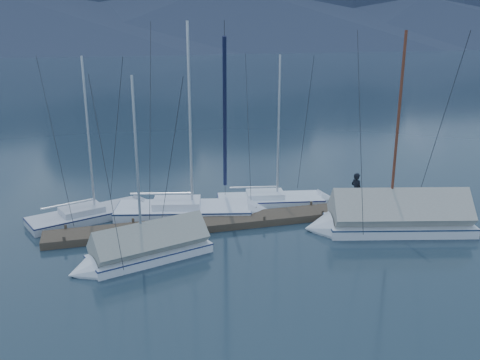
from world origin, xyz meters
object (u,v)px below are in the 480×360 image
object	(u,v)px
sailboat_covered_near	(386,220)
sailboat_covered_far	(139,251)
person	(356,190)
sailboat_open_mid	(203,212)
sailboat_open_left	(104,213)
sailboat_open_right	(285,201)

from	to	relation	value
sailboat_covered_near	sailboat_covered_far	xyz separation A→B (m)	(-11.31, -0.18, -0.10)
person	sailboat_open_mid	bearing A→B (deg)	55.74
sailboat_open_left	person	bearing A→B (deg)	-13.98
sailboat_open_left	sailboat_covered_near	xyz separation A→B (m)	(12.58, -5.57, 0.35)
person	sailboat_covered_far	bearing A→B (deg)	82.92
sailboat_open_left	person	distance (m)	12.76
sailboat_open_mid	sailboat_covered_near	xyz separation A→B (m)	(7.74, -4.31, 0.32)
sailboat_open_mid	sailboat_covered_near	world-z (taller)	sailboat_open_mid
sailboat_open_mid	sailboat_open_right	size ratio (longest dim) A/B	1.20
sailboat_open_right	person	size ratio (longest dim) A/B	4.82
sailboat_covered_far	person	world-z (taller)	sailboat_covered_far
person	sailboat_covered_near	bearing A→B (deg)	164.87
sailboat_open_left	sailboat_open_right	size ratio (longest dim) A/B	1.00
sailboat_covered_near	person	xyz separation A→B (m)	(-0.24, 2.50, 0.73)
sailboat_open_right	sailboat_covered_near	distance (m)	5.79
sailboat_open_right	sailboat_covered_near	size ratio (longest dim) A/B	0.86
sailboat_covered_far	sailboat_open_mid	bearing A→B (deg)	51.57
sailboat_covered_far	person	bearing A→B (deg)	13.60
sailboat_open_left	sailboat_covered_near	size ratio (longest dim) A/B	0.87
sailboat_covered_near	sailboat_covered_far	world-z (taller)	sailboat_covered_near
sailboat_covered_near	person	world-z (taller)	sailboat_covered_near
sailboat_covered_near	person	size ratio (longest dim) A/B	5.60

